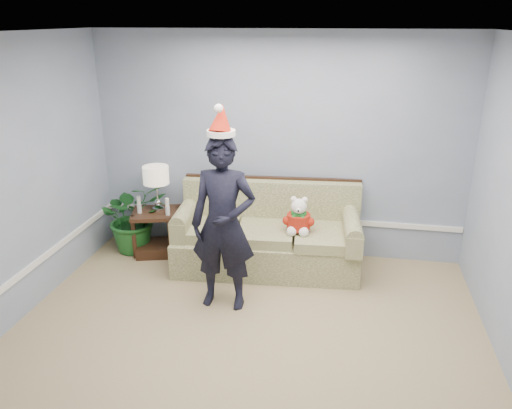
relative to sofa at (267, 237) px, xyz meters
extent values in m
cube|color=tan|center=(0.04, -2.05, -0.37)|extent=(4.50, 5.00, 0.02)
cube|color=white|center=(0.04, -2.05, 2.35)|extent=(4.50, 5.00, 0.02)
cube|color=#8C9AB3|center=(0.04, 0.46, 0.99)|extent=(4.50, 0.02, 2.70)
cube|color=white|center=(0.04, 0.43, 0.09)|extent=(4.48, 0.03, 0.06)
cube|color=#515D2C|center=(0.00, -0.06, -0.15)|extent=(2.20, 1.08, 0.41)
cube|color=#515D2C|center=(-0.66, -0.11, 0.11)|extent=(0.69, 0.78, 0.12)
cube|color=#515D2C|center=(0.00, -0.11, 0.11)|extent=(0.69, 0.78, 0.12)
cube|color=#515D2C|center=(0.66, -0.11, 0.11)|extent=(0.69, 0.78, 0.12)
cube|color=#515D2C|center=(0.00, 0.28, 0.34)|extent=(2.15, 0.37, 0.57)
cube|color=black|center=(0.00, 0.36, 0.62)|extent=(2.14, 0.23, 0.05)
cube|color=#515D2C|center=(-0.98, -0.06, 0.17)|extent=(0.26, 0.93, 0.24)
cube|color=#515D2C|center=(0.98, -0.06, 0.17)|extent=(0.26, 0.93, 0.24)
cube|color=#382114|center=(-1.40, 0.05, 0.19)|extent=(0.69, 0.63, 0.05)
cube|color=#382114|center=(-1.40, 0.05, -0.29)|extent=(0.62, 0.56, 0.13)
cube|color=#382114|center=(-1.64, -0.13, -0.07)|extent=(0.06, 0.06, 0.56)
cube|color=#382114|center=(-1.17, -0.13, -0.07)|extent=(0.06, 0.06, 0.56)
cube|color=#382114|center=(-1.64, 0.24, -0.07)|extent=(0.06, 0.06, 0.56)
cube|color=#382114|center=(-1.17, 0.24, -0.07)|extent=(0.06, 0.06, 0.56)
cylinder|color=silver|center=(-1.40, 0.12, 0.22)|extent=(0.15, 0.15, 0.03)
sphere|color=silver|center=(-1.40, 0.12, 0.31)|extent=(0.09, 0.09, 0.09)
cylinder|color=silver|center=(-1.40, 0.12, 0.45)|extent=(0.02, 0.02, 0.32)
cylinder|color=beige|center=(-1.40, 0.12, 0.66)|extent=(0.32, 0.32, 0.22)
cylinder|color=silver|center=(-1.59, -0.03, 0.27)|extent=(0.05, 0.05, 0.12)
cylinder|color=white|center=(-1.59, -0.03, 0.37)|extent=(0.05, 0.05, 0.10)
cylinder|color=silver|center=(-1.22, -0.03, 0.27)|extent=(0.05, 0.05, 0.12)
cylinder|color=white|center=(-1.22, -0.03, 0.37)|extent=(0.05, 0.05, 0.10)
imported|color=#1B5B22|center=(-1.73, 0.10, 0.10)|extent=(1.08, 1.07, 0.91)
imported|color=black|center=(-0.29, -0.95, 0.54)|extent=(0.66, 0.44, 1.80)
cylinder|color=white|center=(-0.29, -0.95, 1.46)|extent=(0.30, 0.30, 0.05)
cone|color=red|center=(-0.29, -0.93, 1.59)|extent=(0.26, 0.32, 0.31)
sphere|color=white|center=(-0.29, -1.02, 1.69)|extent=(0.08, 0.08, 0.08)
sphere|color=white|center=(0.38, -0.15, 0.30)|extent=(0.25, 0.25, 0.25)
cylinder|color=red|center=(0.38, -0.15, 0.30)|extent=(0.27, 0.27, 0.18)
cylinder|color=#1B6E28|center=(0.38, -0.15, 0.40)|extent=(0.18, 0.18, 0.03)
sphere|color=white|center=(0.31, -0.27, 0.22)|extent=(0.11, 0.11, 0.11)
sphere|color=white|center=(0.45, -0.27, 0.22)|extent=(0.11, 0.11, 0.11)
sphere|color=white|center=(0.38, -0.16, 0.48)|extent=(0.18, 0.18, 0.18)
sphere|color=black|center=(0.38, -0.27, 0.47)|extent=(0.02, 0.02, 0.02)
sphere|color=white|center=(0.32, -0.15, 0.56)|extent=(0.07, 0.07, 0.07)
sphere|color=white|center=(0.44, -0.15, 0.56)|extent=(0.07, 0.07, 0.07)
camera|label=1|loc=(0.87, -5.35, 2.46)|focal=35.00mm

